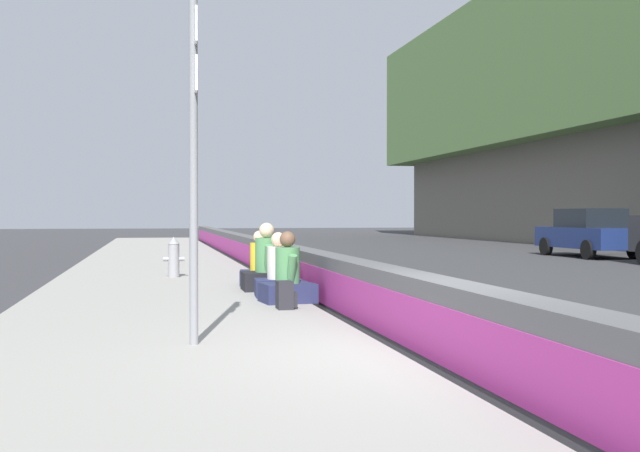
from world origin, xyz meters
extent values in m
plane|color=#353538|center=(0.00, 0.00, 0.00)|extent=(160.00, 160.00, 0.00)
cube|color=gray|center=(0.00, 2.65, 0.07)|extent=(80.00, 4.40, 0.14)
cube|color=#545456|center=(0.00, 0.00, 0.42)|extent=(76.00, 0.44, 0.85)
cube|color=#B2338C|center=(0.00, 0.23, 0.38)|extent=(74.48, 0.01, 0.54)
cylinder|color=gray|center=(1.11, 2.39, 1.94)|extent=(0.09, 0.09, 3.60)
cube|color=white|center=(1.11, 2.37, 3.44)|extent=(0.44, 0.02, 0.36)
cube|color=black|center=(1.11, 2.36, 3.44)|extent=(0.30, 0.01, 0.10)
cube|color=white|center=(1.11, 2.37, 2.94)|extent=(0.44, 0.02, 0.36)
cube|color=#1956AD|center=(1.11, 2.36, 2.94)|extent=(0.30, 0.01, 0.10)
cylinder|color=gray|center=(10.08, 2.36, 0.50)|extent=(0.24, 0.24, 0.72)
cone|color=gray|center=(10.08, 2.36, 0.94)|extent=(0.26, 0.26, 0.16)
cylinder|color=gray|center=(10.08, 2.19, 0.54)|extent=(0.10, 0.12, 0.10)
cylinder|color=gray|center=(10.08, 2.53, 0.54)|extent=(0.10, 0.12, 0.10)
cube|color=#23284C|center=(4.77, 0.77, 0.29)|extent=(0.76, 0.86, 0.30)
cylinder|color=#4C8951|center=(4.77, 0.77, 0.71)|extent=(0.38, 0.38, 0.56)
sphere|color=brown|center=(4.77, 0.77, 1.12)|extent=(0.25, 0.25, 0.25)
cylinder|color=#4C8951|center=(4.98, 0.80, 0.66)|extent=(0.30, 0.17, 0.49)
cylinder|color=#4C8951|center=(4.57, 0.75, 0.66)|extent=(0.30, 0.17, 0.49)
cube|color=#23284C|center=(5.69, 0.77, 0.28)|extent=(0.70, 0.81, 0.29)
cylinder|color=beige|center=(5.69, 0.77, 0.70)|extent=(0.37, 0.37, 0.54)
sphere|color=beige|center=(5.69, 0.77, 1.09)|extent=(0.24, 0.24, 0.24)
cylinder|color=beige|center=(5.89, 0.76, 0.64)|extent=(0.29, 0.15, 0.48)
cylinder|color=beige|center=(5.48, 0.78, 0.64)|extent=(0.29, 0.15, 0.48)
cube|color=black|center=(6.78, 0.81, 0.30)|extent=(0.74, 0.87, 0.33)
cylinder|color=#4C8951|center=(6.78, 0.81, 0.77)|extent=(0.42, 0.42, 0.61)
sphere|color=beige|center=(6.78, 0.81, 1.22)|extent=(0.27, 0.27, 0.27)
cylinder|color=#4C8951|center=(7.01, 0.80, 0.71)|extent=(0.32, 0.15, 0.54)
cylinder|color=#4C8951|center=(6.55, 0.81, 0.71)|extent=(0.32, 0.15, 0.54)
cube|color=#23284C|center=(7.82, 0.80, 0.28)|extent=(0.74, 0.83, 0.28)
cylinder|color=gold|center=(7.82, 0.80, 0.69)|extent=(0.36, 0.36, 0.53)
sphere|color=beige|center=(7.82, 0.80, 1.07)|extent=(0.23, 0.23, 0.23)
cylinder|color=gold|center=(8.02, 0.77, 0.63)|extent=(0.29, 0.16, 0.47)
cylinder|color=gold|center=(7.63, 0.82, 0.63)|extent=(0.29, 0.16, 0.47)
cube|color=#232328|center=(3.94, 0.96, 0.34)|extent=(0.32, 0.22, 0.40)
cube|color=#232328|center=(3.94, 0.82, 0.28)|extent=(0.22, 0.06, 0.20)
cube|color=navy|center=(17.81, -12.26, 0.69)|extent=(4.51, 1.82, 0.72)
cube|color=black|center=(17.71, -12.26, 1.38)|extent=(2.21, 1.63, 0.66)
cylinder|color=black|center=(19.26, -11.41, 0.33)|extent=(0.66, 0.22, 0.66)
cylinder|color=black|center=(19.25, -13.13, 0.33)|extent=(0.66, 0.22, 0.66)
cylinder|color=black|center=(16.38, -11.39, 0.33)|extent=(0.66, 0.22, 0.66)
cylinder|color=black|center=(16.37, -13.12, 0.33)|extent=(0.66, 0.22, 0.66)
camera|label=1|loc=(-7.11, 2.82, 1.49)|focal=43.81mm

